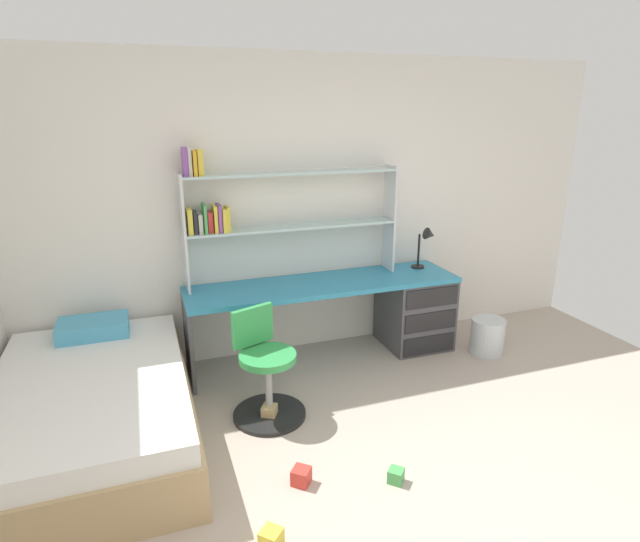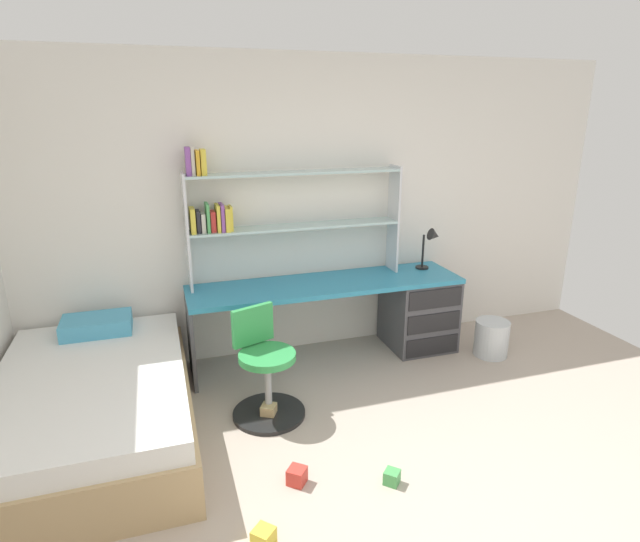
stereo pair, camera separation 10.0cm
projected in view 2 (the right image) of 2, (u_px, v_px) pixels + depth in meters
The scene contains 11 objects.
room_shell at pixel (159, 266), 2.87m from camera, with size 5.77×6.23×2.55m.
desk at pixel (393, 307), 4.63m from camera, with size 2.33×0.59×0.71m.
bookshelf_hutch at pixel (269, 207), 4.20m from camera, with size 1.81×0.22×1.13m.
desk_lamp at pixel (432, 242), 4.65m from camera, with size 0.20×0.17×0.38m.
swivel_chair at pixel (266, 375), 3.65m from camera, with size 0.52×0.52×0.78m.
bed_platform at pixel (94, 406), 3.39m from camera, with size 1.23×1.89×0.60m.
waste_bin at pixel (492, 338), 4.58m from camera, with size 0.30×0.30×0.32m, color silver.
toy_block_red_0 at pixel (297, 476), 3.03m from camera, with size 0.10×0.10×0.10m, color red.
toy_block_yellow_1 at pixel (264, 537), 2.59m from camera, with size 0.10×0.10×0.10m, color gold.
toy_block_natural_2 at pixel (269, 411), 3.67m from camera, with size 0.10×0.10×0.10m, color tan.
toy_block_green_3 at pixel (392, 477), 3.03m from camera, with size 0.08×0.08×0.08m, color #479E51.
Camera 2 is at (-1.24, -1.61, 2.11)m, focal length 28.97 mm.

